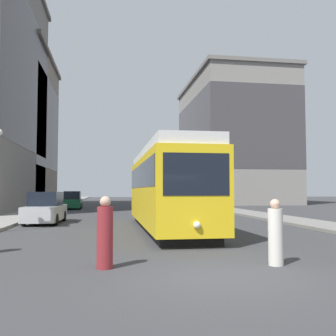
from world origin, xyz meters
The scene contains 11 objects.
ground_plane centered at (0.00, 0.00, 0.00)m, with size 200.00×200.00×0.00m, color #38383A.
sidewalk_left centered at (-8.71, 40.00, 0.07)m, with size 2.69×120.00×0.15m, color gray.
sidewalk_right centered at (8.71, 40.00, 0.07)m, with size 2.69×120.00×0.15m, color gray.
streetcar centered at (0.35, 10.24, 2.10)m, with size 2.68×12.91×3.89m.
transit_bus centered at (3.24, 24.04, 1.95)m, with size 2.88×11.74×3.45m.
parked_car_left_near centered at (-6.07, 31.95, 0.84)m, with size 1.95×4.33×1.82m.
parked_car_left_mid centered at (-6.07, 15.00, 0.84)m, with size 2.00×4.95×1.82m.
pedestrian_crossing_near centered at (-2.53, 1.36, 0.82)m, with size 0.40×0.40×1.77m.
pedestrian_crossing_far centered at (1.80, 1.09, 0.79)m, with size 0.38×0.38×1.69m.
building_left_corner centered at (-15.18, 42.45, 9.91)m, with size 10.85×17.89×19.29m.
building_right_corner centered at (16.38, 48.04, 9.68)m, with size 13.24×21.96×18.84m.
Camera 1 is at (-2.46, -8.24, 1.92)m, focal length 40.83 mm.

